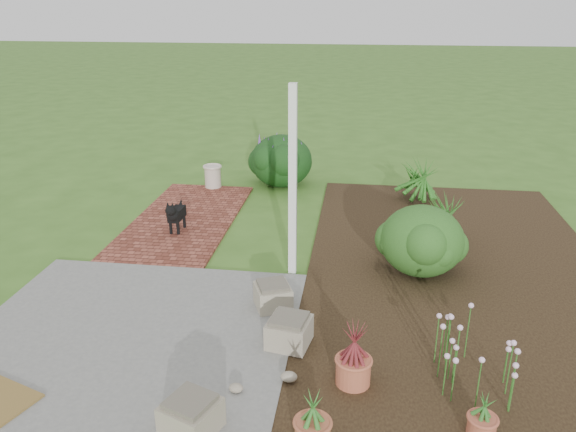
# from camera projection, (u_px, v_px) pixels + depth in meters

# --- Properties ---
(ground) EXTENTS (80.00, 80.00, 0.00)m
(ground) POSITION_uv_depth(u_px,v_px,m) (269.00, 275.00, 7.43)
(ground) COLOR #37611E
(ground) RESTS_ON ground
(concrete_patio) EXTENTS (3.50, 3.50, 0.04)m
(concrete_patio) POSITION_uv_depth(u_px,v_px,m) (126.00, 341.00, 5.96)
(concrete_patio) COLOR slate
(concrete_patio) RESTS_ON ground
(brick_path) EXTENTS (1.60, 3.50, 0.04)m
(brick_path) POSITION_uv_depth(u_px,v_px,m) (185.00, 219.00, 9.25)
(brick_path) COLOR #5D291D
(brick_path) RESTS_ON ground
(garden_bed) EXTENTS (4.00, 7.00, 0.03)m
(garden_bed) POSITION_uv_depth(u_px,v_px,m) (457.00, 269.00, 7.58)
(garden_bed) COLOR black
(garden_bed) RESTS_ON ground
(veranda_post) EXTENTS (0.10, 0.10, 2.50)m
(veranda_post) POSITION_uv_depth(u_px,v_px,m) (293.00, 184.00, 7.03)
(veranda_post) COLOR white
(veranda_post) RESTS_ON ground
(stone_trough_near) EXTENTS (0.54, 0.54, 0.28)m
(stone_trough_near) POSITION_uv_depth(u_px,v_px,m) (191.00, 417.00, 4.67)
(stone_trough_near) COLOR gray
(stone_trough_near) RESTS_ON concrete_patio
(stone_trough_mid) EXTENTS (0.49, 0.49, 0.28)m
(stone_trough_mid) POSITION_uv_depth(u_px,v_px,m) (289.00, 332.00, 5.84)
(stone_trough_mid) COLOR gray
(stone_trough_mid) RESTS_ON concrete_patio
(stone_trough_far) EXTENTS (0.52, 0.52, 0.26)m
(stone_trough_far) POSITION_uv_depth(u_px,v_px,m) (273.00, 296.00, 6.56)
(stone_trough_far) COLOR gray
(stone_trough_far) RESTS_ON concrete_patio
(black_dog) EXTENTS (0.19, 0.58, 0.50)m
(black_dog) POSITION_uv_depth(u_px,v_px,m) (176.00, 214.00, 8.61)
(black_dog) COLOR black
(black_dog) RESTS_ON brick_path
(cream_ceramic_urn) EXTENTS (0.37, 0.37, 0.41)m
(cream_ceramic_urn) POSITION_uv_depth(u_px,v_px,m) (213.00, 176.00, 10.71)
(cream_ceramic_urn) COLOR #BFAF9D
(cream_ceramic_urn) RESTS_ON brick_path
(evergreen_shrub) EXTENTS (1.23, 1.23, 0.93)m
(evergreen_shrub) POSITION_uv_depth(u_px,v_px,m) (422.00, 239.00, 7.33)
(evergreen_shrub) COLOR #12380E
(evergreen_shrub) RESTS_ON garden_bed
(agapanthus_clump_back) EXTENTS (0.98, 0.98, 0.86)m
(agapanthus_clump_back) POSITION_uv_depth(u_px,v_px,m) (444.00, 213.00, 8.29)
(agapanthus_clump_back) COLOR #0F3E12
(agapanthus_clump_back) RESTS_ON garden_bed
(agapanthus_clump_front) EXTENTS (1.01, 1.01, 0.86)m
(agapanthus_clump_front) POSITION_uv_depth(u_px,v_px,m) (418.00, 176.00, 10.01)
(agapanthus_clump_front) COLOR #144416
(agapanthus_clump_front) RESTS_ON garden_bed
(pink_flower_patch) EXTENTS (0.96, 0.96, 0.62)m
(pink_flower_patch) POSITION_uv_depth(u_px,v_px,m) (473.00, 356.00, 5.19)
(pink_flower_patch) COLOR #113D0F
(pink_flower_patch) RESTS_ON garden_bed
(terracotta_pot_bronze) EXTENTS (0.42, 0.42, 0.27)m
(terracotta_pot_bronze) POSITION_uv_depth(u_px,v_px,m) (353.00, 371.00, 5.26)
(terracotta_pot_bronze) COLOR #B0583B
(terracotta_pot_bronze) RESTS_ON garden_bed
(terracotta_pot_small_left) EXTENTS (0.31, 0.31, 0.19)m
(terracotta_pot_small_left) POSITION_uv_depth(u_px,v_px,m) (482.00, 427.00, 4.63)
(terracotta_pot_small_left) COLOR #A95039
(terracotta_pot_small_left) RESTS_ON garden_bed
(purple_flowering_bush) EXTENTS (1.44, 1.44, 1.02)m
(purple_flowering_bush) POSITION_uv_depth(u_px,v_px,m) (281.00, 159.00, 10.87)
(purple_flowering_bush) COLOR black
(purple_flowering_bush) RESTS_ON ground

